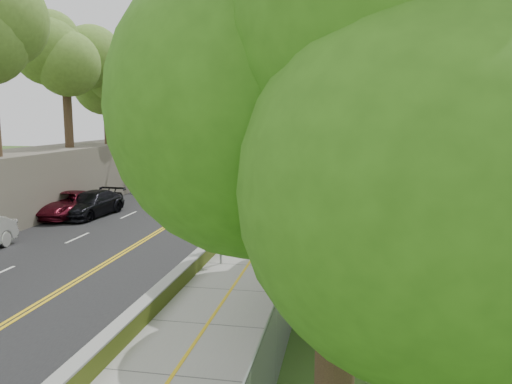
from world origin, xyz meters
The scene contains 24 objects.
ground centered at (0.00, 0.00, 0.00)m, with size 140.00×140.00×0.00m, color #33511E.
road centered at (-5.40, 15.00, 0.02)m, with size 11.20×66.00×0.04m, color black.
sidewalk centered at (2.55, 15.00, 0.03)m, with size 4.20×66.00×0.05m, color gray.
jersey_barrier centered at (0.25, 15.00, 0.30)m, with size 0.42×66.00×0.60m, color #A3CD1B.
rock_embankment centered at (-13.50, 15.00, 2.00)m, with size 5.00×66.00×4.00m, color #595147.
chainlink_fence centered at (4.65, 15.00, 1.00)m, with size 0.04×66.00×2.00m, color slate.
trees_embankment centered at (-13.00, 15.00, 10.50)m, with size 6.40×66.00×13.00m, color olive, non-canonical shape.
trees_fenceside centered at (7.00, 15.00, 7.00)m, with size 7.00×66.00×14.00m, color #478B21, non-canonical shape.
streetlight centered at (-10.46, 14.00, 4.64)m, with size 2.52×0.22×8.00m.
signpost centered at (1.05, -3.02, 1.96)m, with size 0.62×0.09×3.10m.
construction_barrel centered at (4.30, 17.88, 0.51)m, with size 0.57×0.57×0.93m, color #C54402.
concrete_block centered at (3.20, -1.41, 0.43)m, with size 1.13×0.85×0.76m, color gray.
car_2 centered at (-10.60, 4.89, 0.80)m, with size 2.52×5.47×1.52m, color #530E1B.
car_3 centered at (-9.28, 5.27, 0.80)m, with size 2.12×5.21×1.51m, color black.
car_4 centered at (-9.00, 17.96, 0.88)m, with size 1.98×4.92×1.68m, color tan.
car_5 centered at (-9.00, 25.60, 0.80)m, with size 1.61×4.62×1.52m, color #A7A9AF.
car_6 centered at (-9.00, 22.73, 0.77)m, with size 2.43×5.28×1.47m, color black.
car_7 centered at (-9.00, 32.84, 0.74)m, with size 1.95×4.81×1.39m, color maroon.
car_8 centered at (-9.99, 31.95, 0.85)m, with size 1.92×4.77×1.62m, color #B4B5B9.
painter_0 centered at (1.45, 3.35, 0.98)m, with size 0.91×0.59×1.85m, color #D1B200.
painter_1 centered at (0.75, 9.12, 0.96)m, with size 0.67×0.44×1.82m, color silver.
painter_2 centered at (0.75, 1.00, 0.87)m, with size 0.80×0.62×1.65m, color black.
painter_3 centered at (1.45, 8.04, 0.85)m, with size 1.03×0.59×1.60m, color brown.
person_far centered at (4.20, 18.35, 0.83)m, with size 0.91×0.38×1.56m, color black.
Camera 1 is at (6.16, -22.49, 6.14)m, focal length 35.00 mm.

